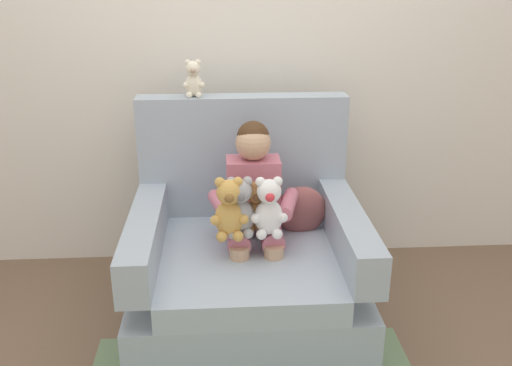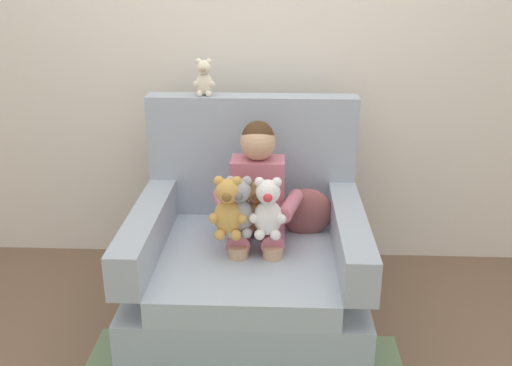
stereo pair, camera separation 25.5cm
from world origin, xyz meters
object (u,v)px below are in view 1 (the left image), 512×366
object	(u,v)px
armchair	(247,258)
plush_white	(269,209)
plush_cream_on_backrest	(194,80)
plush_brown	(256,207)
plush_grey	(240,208)
seated_child	(254,199)
throw_pillow	(301,211)
plush_honey	(229,210)

from	to	relation	value
armchair	plush_white	distance (m)	0.38
armchair	plush_cream_on_backrest	world-z (taller)	plush_cream_on_backrest
plush_brown	plush_grey	bearing A→B (deg)	-155.55
plush_brown	plush_white	bearing A→B (deg)	-42.52
seated_child	plush_brown	xyz separation A→B (m)	(0.00, -0.13, 0.02)
armchair	throw_pillow	xyz separation A→B (m)	(0.29, 0.13, 0.19)
plush_honey	plush_grey	xyz separation A→B (m)	(0.05, 0.02, -0.00)
seated_child	plush_grey	size ratio (longest dim) A/B	2.91
plush_brown	throw_pillow	world-z (taller)	plush_brown
plush_cream_on_backrest	throw_pillow	xyz separation A→B (m)	(0.53, -0.24, -0.63)
armchair	plush_honey	size ratio (longest dim) A/B	3.75
throw_pillow	plush_brown	bearing A→B (deg)	-135.87
plush_white	seated_child	bearing A→B (deg)	114.29
armchair	plush_honey	world-z (taller)	armchair
plush_honey	plush_grey	bearing A→B (deg)	33.24
plush_honey	armchair	bearing A→B (deg)	70.32
plush_grey	plush_cream_on_backrest	bearing A→B (deg)	128.92
plush_honey	plush_grey	size ratio (longest dim) A/B	1.03
plush_brown	plush_cream_on_backrest	xyz separation A→B (m)	(-0.29, 0.48, 0.50)
plush_brown	plush_cream_on_backrest	size ratio (longest dim) A/B	1.35
plush_brown	throw_pillow	xyz separation A→B (m)	(0.24, 0.24, -0.13)
seated_child	throw_pillow	world-z (taller)	seated_child
armchair	seated_child	bearing A→B (deg)	37.67
seated_child	armchair	bearing A→B (deg)	-134.20
seated_child	plush_brown	size ratio (longest dim) A/B	3.23
seated_child	throw_pillow	xyz separation A→B (m)	(0.25, 0.10, -0.11)
plush_grey	plush_cream_on_backrest	distance (m)	0.74
plush_honey	plush_cream_on_backrest	size ratio (longest dim) A/B	1.54
armchair	plush_white	world-z (taller)	armchair
armchair	plush_white	bearing A→B (deg)	-58.03
plush_brown	throw_pillow	distance (m)	0.36
plush_white	plush_grey	distance (m)	0.13
plush_cream_on_backrest	throw_pillow	distance (m)	0.86
seated_child	plush_white	size ratio (longest dim) A/B	2.90
plush_cream_on_backrest	armchair	bearing A→B (deg)	-67.12
throw_pillow	plush_white	bearing A→B (deg)	-123.74
seated_child	plush_cream_on_backrest	size ratio (longest dim) A/B	4.36
armchair	plush_honey	bearing A→B (deg)	-117.15
plush_cream_on_backrest	plush_white	bearing A→B (deg)	-67.49
plush_cream_on_backrest	seated_child	bearing A→B (deg)	-60.67
plush_white	plush_honey	bearing A→B (deg)	-169.16
plush_white	plush_honey	xyz separation A→B (m)	(-0.18, -0.01, 0.00)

